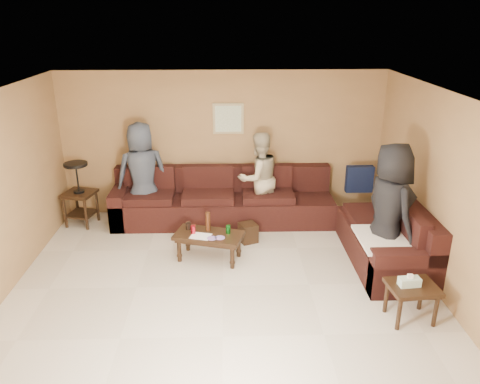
{
  "coord_description": "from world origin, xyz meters",
  "views": [
    {
      "loc": [
        0.07,
        -5.31,
        3.38
      ],
      "look_at": [
        0.25,
        0.85,
        1.0
      ],
      "focal_mm": 35.0,
      "sensor_mm": 36.0,
      "label": 1
    }
  ],
  "objects_px": {
    "sectional_sofa": "(274,216)",
    "end_table_left": "(79,193)",
    "person_middle": "(259,178)",
    "side_table_right": "(412,290)",
    "coffee_table": "(209,237)",
    "person_left": "(143,174)",
    "person_right": "(389,210)",
    "waste_bin": "(248,233)"
  },
  "relations": [
    {
      "from": "sectional_sofa",
      "to": "person_right",
      "type": "distance_m",
      "value": 1.93
    },
    {
      "from": "end_table_left",
      "to": "person_left",
      "type": "distance_m",
      "value": 1.1
    },
    {
      "from": "coffee_table",
      "to": "end_table_left",
      "type": "relative_size",
      "value": 0.98
    },
    {
      "from": "end_table_left",
      "to": "waste_bin",
      "type": "relative_size",
      "value": 3.61
    },
    {
      "from": "person_middle",
      "to": "end_table_left",
      "type": "bearing_deg",
      "value": -24.93
    },
    {
      "from": "person_left",
      "to": "coffee_table",
      "type": "bearing_deg",
      "value": 111.42
    },
    {
      "from": "side_table_right",
      "to": "coffee_table",
      "type": "bearing_deg",
      "value": 147.62
    },
    {
      "from": "coffee_table",
      "to": "person_left",
      "type": "relative_size",
      "value": 0.61
    },
    {
      "from": "person_left",
      "to": "person_middle",
      "type": "relative_size",
      "value": 1.11
    },
    {
      "from": "person_left",
      "to": "person_middle",
      "type": "bearing_deg",
      "value": 160.6
    },
    {
      "from": "waste_bin",
      "to": "end_table_left",
      "type": "bearing_deg",
      "value": 165.19
    },
    {
      "from": "coffee_table",
      "to": "person_right",
      "type": "distance_m",
      "value": 2.52
    },
    {
      "from": "coffee_table",
      "to": "side_table_right",
      "type": "bearing_deg",
      "value": -32.38
    },
    {
      "from": "side_table_right",
      "to": "person_right",
      "type": "relative_size",
      "value": 0.33
    },
    {
      "from": "coffee_table",
      "to": "person_middle",
      "type": "height_order",
      "value": "person_middle"
    },
    {
      "from": "end_table_left",
      "to": "side_table_right",
      "type": "xyz_separation_m",
      "value": [
        4.58,
        -2.78,
        -0.17
      ]
    },
    {
      "from": "side_table_right",
      "to": "person_middle",
      "type": "relative_size",
      "value": 0.38
    },
    {
      "from": "waste_bin",
      "to": "person_middle",
      "type": "height_order",
      "value": "person_middle"
    },
    {
      "from": "sectional_sofa",
      "to": "person_middle",
      "type": "xyz_separation_m",
      "value": [
        -0.21,
        0.54,
        0.45
      ]
    },
    {
      "from": "side_table_right",
      "to": "waste_bin",
      "type": "distance_m",
      "value": 2.73
    },
    {
      "from": "coffee_table",
      "to": "end_table_left",
      "type": "bearing_deg",
      "value": 149.87
    },
    {
      "from": "sectional_sofa",
      "to": "end_table_left",
      "type": "height_order",
      "value": "end_table_left"
    },
    {
      "from": "side_table_right",
      "to": "person_middle",
      "type": "height_order",
      "value": "person_middle"
    },
    {
      "from": "side_table_right",
      "to": "person_left",
      "type": "distance_m",
      "value": 4.55
    },
    {
      "from": "waste_bin",
      "to": "person_right",
      "type": "height_order",
      "value": "person_right"
    },
    {
      "from": "end_table_left",
      "to": "person_middle",
      "type": "distance_m",
      "value": 3.0
    },
    {
      "from": "person_middle",
      "to": "person_right",
      "type": "relative_size",
      "value": 0.85
    },
    {
      "from": "sectional_sofa",
      "to": "side_table_right",
      "type": "distance_m",
      "value": 2.66
    },
    {
      "from": "sectional_sofa",
      "to": "side_table_right",
      "type": "bearing_deg",
      "value": -59.13
    },
    {
      "from": "end_table_left",
      "to": "waste_bin",
      "type": "xyz_separation_m",
      "value": [
        2.79,
        -0.74,
        -0.42
      ]
    },
    {
      "from": "end_table_left",
      "to": "person_middle",
      "type": "xyz_separation_m",
      "value": [
        3.0,
        0.04,
        0.21
      ]
    },
    {
      "from": "side_table_right",
      "to": "waste_bin",
      "type": "bearing_deg",
      "value": 131.17
    },
    {
      "from": "end_table_left",
      "to": "waste_bin",
      "type": "distance_m",
      "value": 2.91
    },
    {
      "from": "waste_bin",
      "to": "person_right",
      "type": "distance_m",
      "value": 2.2
    },
    {
      "from": "person_middle",
      "to": "coffee_table",
      "type": "bearing_deg",
      "value": 32.76
    },
    {
      "from": "sectional_sofa",
      "to": "end_table_left",
      "type": "relative_size",
      "value": 4.28
    },
    {
      "from": "coffee_table",
      "to": "person_left",
      "type": "xyz_separation_m",
      "value": [
        -1.13,
        1.34,
        0.52
      ]
    },
    {
      "from": "side_table_right",
      "to": "person_middle",
      "type": "bearing_deg",
      "value": 119.19
    },
    {
      "from": "coffee_table",
      "to": "person_left",
      "type": "distance_m",
      "value": 1.82
    },
    {
      "from": "end_table_left",
      "to": "person_right",
      "type": "distance_m",
      "value": 4.92
    },
    {
      "from": "coffee_table",
      "to": "person_middle",
      "type": "distance_m",
      "value": 1.6
    },
    {
      "from": "end_table_left",
      "to": "person_left",
      "type": "xyz_separation_m",
      "value": [
        1.06,
        0.06,
        0.3
      ]
    }
  ]
}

